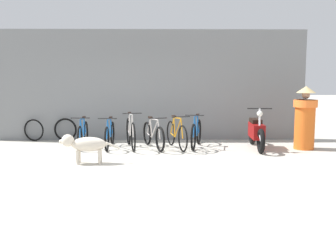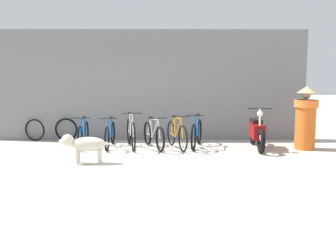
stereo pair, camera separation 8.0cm
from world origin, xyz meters
name	(u,v)px [view 2 (the right image)]	position (x,y,z in m)	size (l,w,h in m)	color
ground_plane	(137,163)	(0.00, 0.00, 0.00)	(60.00, 60.00, 0.00)	#B7B2A5
shop_wall_back	(144,85)	(0.00, 3.07, 1.54)	(9.11, 0.20, 3.09)	slate
bicycle_0	(83,134)	(-1.50, 1.90, 0.33)	(0.46, 1.60, 0.79)	black
bicycle_1	(110,135)	(-0.80, 1.76, 0.33)	(0.46, 1.66, 0.79)	black
bicycle_2	(131,133)	(-0.26, 1.70, 0.38)	(0.49, 1.73, 0.92)	black
bicycle_3	(154,135)	(0.30, 1.66, 0.33)	(0.64, 1.59, 0.81)	black
bicycle_4	(177,135)	(0.89, 1.63, 0.35)	(0.56, 1.54, 0.84)	black
bicycle_5	(197,134)	(1.39, 1.77, 0.35)	(0.51, 1.63, 0.87)	black
motorcycle	(257,132)	(2.87, 1.55, 0.42)	(0.58, 1.86, 1.05)	black
stray_dog	(84,144)	(-1.07, -0.08, 0.41)	(1.24, 0.33, 0.61)	beige
person_in_robes	(306,118)	(4.05, 1.50, 0.78)	(0.73, 0.73, 1.56)	orange
spare_tire_left	(66,129)	(-2.17, 2.82, 0.32)	(0.64, 0.08, 0.64)	black
spare_tire_right	(35,130)	(-3.05, 2.83, 0.31)	(0.61, 0.20, 0.62)	black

